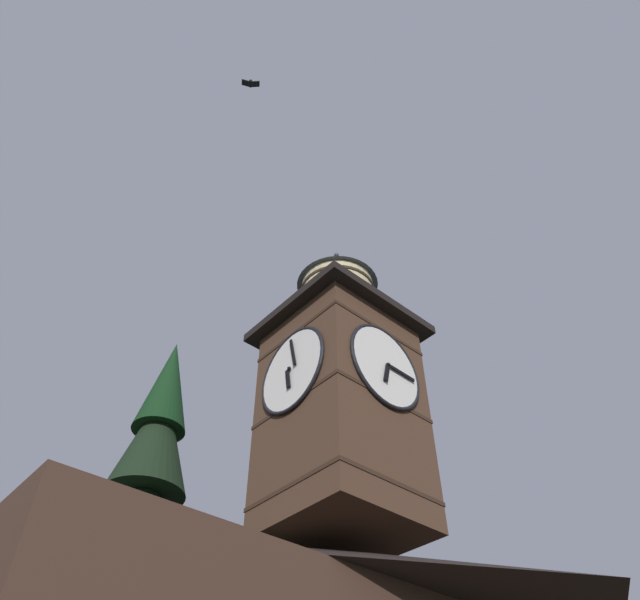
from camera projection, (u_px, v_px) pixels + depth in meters
name	position (u px, v px, depth m)	size (l,w,h in m)	color
clock_tower	(340.00, 385.00, 15.93)	(3.91, 3.91, 9.40)	#4C3323
flying_bird_high	(251.00, 84.00, 18.67)	(0.56, 0.47, 0.15)	black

